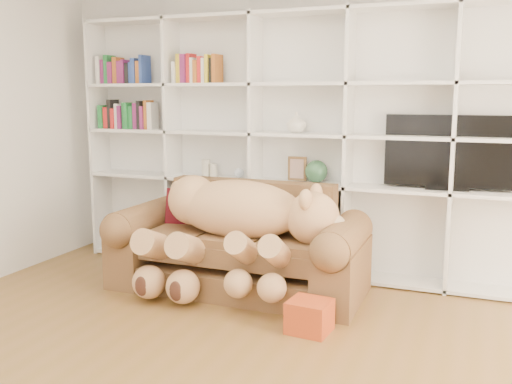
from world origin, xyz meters
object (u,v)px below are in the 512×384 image
at_px(sofa, 239,250).
at_px(tv, 450,153).
at_px(gift_box, 310,316).
at_px(teddy_bear, 235,222).

distance_m(sofa, tv, 1.96).
relative_size(sofa, gift_box, 7.47).
relative_size(sofa, teddy_bear, 1.30).
distance_m(sofa, gift_box, 1.09).
xyz_separation_m(sofa, teddy_bear, (0.05, -0.18, 0.29)).
xyz_separation_m(sofa, tv, (1.64, 0.67, 0.84)).
relative_size(teddy_bear, tv, 1.54).
distance_m(sofa, teddy_bear, 0.34).
xyz_separation_m(gift_box, tv, (0.81, 1.34, 1.06)).
bearing_deg(teddy_bear, tv, 32.46).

